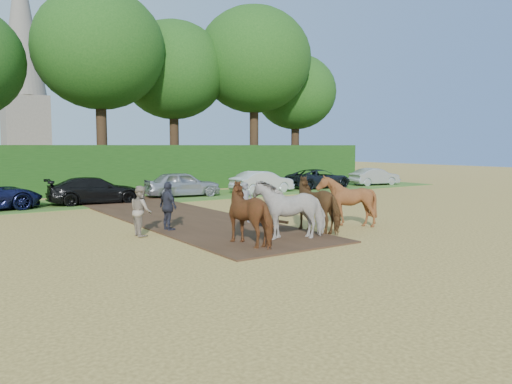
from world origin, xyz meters
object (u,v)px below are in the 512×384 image
at_px(spectator_near, 141,211).
at_px(church, 23,57).
at_px(parked_cars, 123,188).
at_px(plough_team, 304,207).
at_px(spectator_far, 168,207).

relative_size(spectator_near, church, 0.06).
height_order(spectator_near, parked_cars, spectator_near).
xyz_separation_m(plough_team, church, (0.78, 54.37, 12.79)).
bearing_deg(spectator_near, spectator_far, -70.42).
relative_size(parked_cars, church, 1.50).
bearing_deg(parked_cars, plough_team, -83.30).
xyz_separation_m(plough_team, parked_cars, (-1.54, 13.13, -0.24)).
height_order(spectator_near, plough_team, plough_team).
bearing_deg(spectator_near, church, -1.62).
distance_m(spectator_far, church, 53.02).
distance_m(parked_cars, church, 43.31).
bearing_deg(plough_team, spectator_near, 148.44).
relative_size(spectator_near, parked_cars, 0.04).
bearing_deg(parked_cars, church, 86.77).
relative_size(spectator_near, spectator_far, 0.97).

